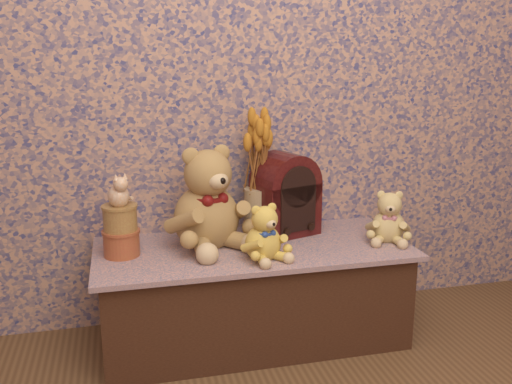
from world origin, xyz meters
TOP-DOWN VIEW (x-y plane):
  - display_shelf at (0.00, 1.23)m, footprint 1.28×0.56m
  - teddy_large at (-0.18, 1.29)m, footprint 0.48×0.51m
  - teddy_medium at (0.00, 1.08)m, footprint 0.25×0.27m
  - teddy_small at (0.57, 1.16)m, footprint 0.25×0.27m
  - cathedral_radio at (0.18, 1.36)m, footprint 0.30×0.26m
  - ceramic_vase at (0.06, 1.37)m, footprint 0.13×0.13m
  - dried_stalks at (0.06, 1.37)m, footprint 0.27×0.27m
  - biscuit_tin_lower at (-0.52, 1.24)m, footprint 0.18×0.18m
  - biscuit_tin_upper at (-0.52, 1.24)m, footprint 0.17×0.17m
  - cat_figurine at (-0.52, 1.24)m, footprint 0.13×0.13m

SIDE VIEW (x-z plane):
  - display_shelf at x=0.00m, z-range 0.00..0.41m
  - biscuit_tin_lower at x=-0.52m, z-range 0.41..0.51m
  - ceramic_vase at x=0.06m, z-range 0.41..0.62m
  - teddy_small at x=0.57m, z-range 0.41..0.64m
  - teddy_medium at x=0.00m, z-range 0.41..0.64m
  - biscuit_tin_upper at x=-0.52m, z-range 0.51..0.61m
  - cathedral_radio at x=0.18m, z-range 0.41..0.77m
  - teddy_large at x=-0.18m, z-range 0.41..0.86m
  - cat_figurine at x=-0.52m, z-range 0.61..0.75m
  - dried_stalks at x=0.06m, z-range 0.62..1.04m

